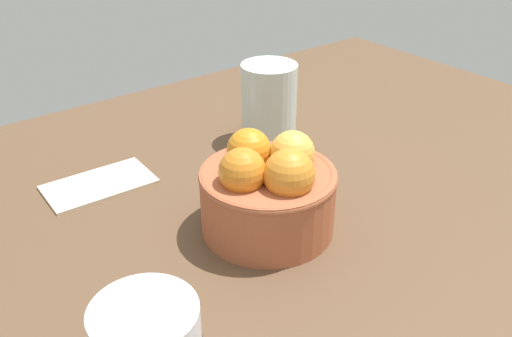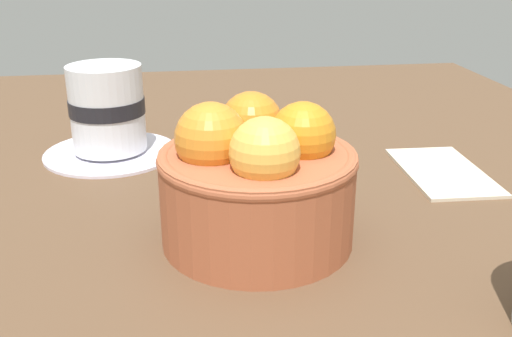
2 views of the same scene
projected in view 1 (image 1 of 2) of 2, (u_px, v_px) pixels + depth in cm
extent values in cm
cube|color=brown|center=(267.00, 241.00, 59.67)|extent=(117.47, 86.05, 3.35)
cylinder|color=#AD5938|center=(268.00, 201.00, 57.21)|extent=(13.67, 13.67, 6.71)
torus|color=#AD5938|center=(268.00, 176.00, 55.77)|extent=(13.87, 13.87, 1.00)
sphere|color=orange|center=(251.00, 149.00, 57.33)|extent=(4.57, 4.57, 4.57)
sphere|color=orange|center=(241.00, 170.00, 53.53)|extent=(4.64, 4.64, 4.64)
sphere|color=orange|center=(287.00, 176.00, 52.69)|extent=(4.98, 4.98, 4.98)
sphere|color=#F1B348|center=(294.00, 154.00, 56.49)|extent=(4.56, 4.56, 4.56)
cylinder|color=silver|center=(269.00, 103.00, 74.64)|extent=(7.42, 7.42, 10.58)
cube|color=beige|center=(99.00, 183.00, 66.25)|extent=(12.64, 7.51, 0.60)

